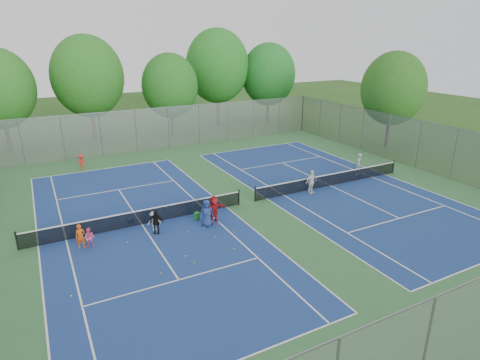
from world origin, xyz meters
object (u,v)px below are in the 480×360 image
net_right (331,180)px  instructor (358,164)px  ball_hopper (197,216)px  net_left (141,218)px  ball_crate (130,220)px

net_right → instructor: (3.53, 0.99, 0.43)m
ball_hopper → net_left: bearing=163.4°
net_right → ball_crate: bearing=177.3°
net_left → ball_crate: size_ratio=42.75×
net_right → instructor: bearing=15.6°
net_left → instructor: size_ratio=7.28×
ball_hopper → net_right: bearing=4.8°
net_right → instructor: instructor is taller
ball_hopper → ball_crate: bearing=156.1°
net_right → ball_crate: (-14.53, 0.68, -0.33)m
ball_crate → net_left: bearing=-51.9°
net_left → ball_crate: bearing=128.1°
ball_crate → instructor: bearing=1.0°
instructor → ball_hopper: bearing=-26.3°
ball_crate → instructor: size_ratio=0.17×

